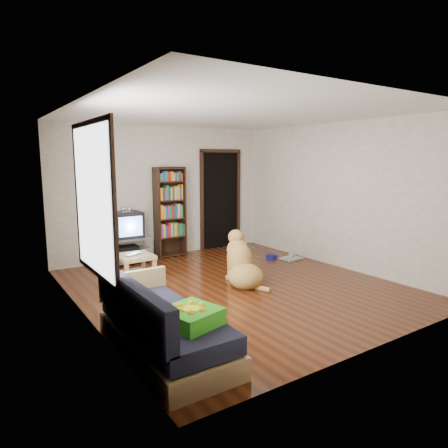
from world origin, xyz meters
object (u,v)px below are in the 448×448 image
grey_rag (291,258)px  dog (242,264)px  tv_stand (127,249)px  dog_bowl (271,257)px  laptop (136,254)px  bookshelf (170,207)px  green_cushion (191,317)px  crt_tv (126,224)px  sofa (161,329)px  coffee_table (135,262)px

grey_rag → dog: size_ratio=0.38×
grey_rag → tv_stand: tv_stand is taller
dog_bowl → laptop: bearing=176.3°
bookshelf → dog: 2.42m
grey_rag → dog: bearing=-156.8°
green_cushion → dog_bowl: green_cushion is taller
grey_rag → bookshelf: (-1.86, 1.57, 0.99)m
green_cushion → dog: dog is taller
green_cushion → crt_tv: crt_tv is taller
dog_bowl → bookshelf: (-1.56, 1.32, 0.96)m
dog → sofa: bearing=-145.3°
grey_rag → bookshelf: bookshelf is taller
dog_bowl → tv_stand: bearing=154.0°
sofa → dog: 2.46m
dog_bowl → grey_rag: (0.30, -0.25, -0.03)m
laptop → sofa: (-0.74, -2.58, -0.15)m
tv_stand → dog: (1.05, -2.23, 0.05)m
green_cushion → dog: bearing=28.5°
laptop → tv_stand: 1.08m
coffee_table → grey_rag: bearing=-8.5°
dog_bowl → dog: size_ratio=0.21×
green_cushion → tv_stand: size_ratio=0.52×
laptop → coffee_table: 0.14m
dog_bowl → grey_rag: bearing=-39.8°
tv_stand → bookshelf: bearing=5.6°
tv_stand → sofa: size_ratio=0.50×
laptop → dog_bowl: bearing=-29.2°
laptop → tv_stand: (0.23, 1.05, -0.14)m
dog_bowl → bookshelf: bookshelf is taller
green_cushion → grey_rag: 4.50m
tv_stand → grey_rag: bearing=-27.7°
sofa → dog: bearing=34.7°
tv_stand → crt_tv: crt_tv is taller
crt_tv → coffee_table: (-0.23, -1.04, -0.46)m
laptop → dog: bearing=-68.3°
sofa → coffee_table: (0.74, 2.61, 0.02)m
green_cushion → dog: (1.90, 1.81, -0.18)m
tv_stand → dog: dog is taller
bookshelf → coffee_table: (-1.18, -1.11, -0.72)m
dog → green_cushion: bearing=-136.4°
laptop → bookshelf: (1.18, 1.14, 0.59)m
grey_rag → crt_tv: 3.27m
laptop → dog: dog is taller
crt_tv → dog: crt_tv is taller
tv_stand → sofa: sofa is taller
crt_tv → bookshelf: bookshelf is taller
coffee_table → dog: dog is taller
dog_bowl → sofa: bearing=-145.4°
crt_tv → tv_stand: bearing=-90.0°
laptop → sofa: size_ratio=0.17×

